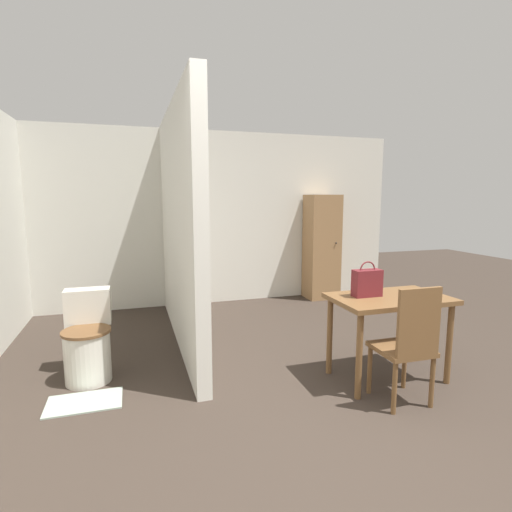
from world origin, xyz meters
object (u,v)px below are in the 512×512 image
at_px(dining_table, 389,308).
at_px(handbag, 367,283).
at_px(toilet, 88,342).
at_px(wooden_cabinet, 322,247).
at_px(wooden_chair, 408,343).

bearing_deg(dining_table, handbag, 160.55).
distance_m(toilet, wooden_cabinet, 3.78).
bearing_deg(handbag, wooden_chair, -84.78).
bearing_deg(dining_table, wooden_cabinet, 74.95).
height_order(dining_table, handbag, handbag).
bearing_deg(toilet, wooden_chair, -27.43).
bearing_deg(toilet, handbag, -17.32).
relative_size(dining_table, wooden_cabinet, 0.61).
bearing_deg(handbag, wooden_cabinet, 70.94).
distance_m(wooden_chair, wooden_cabinet, 3.29).
bearing_deg(dining_table, toilet, 162.52).
distance_m(toilet, handbag, 2.45).
distance_m(handbag, wooden_cabinet, 2.82).
bearing_deg(wooden_cabinet, dining_table, -105.05).
bearing_deg(wooden_chair, wooden_cabinet, 75.65).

